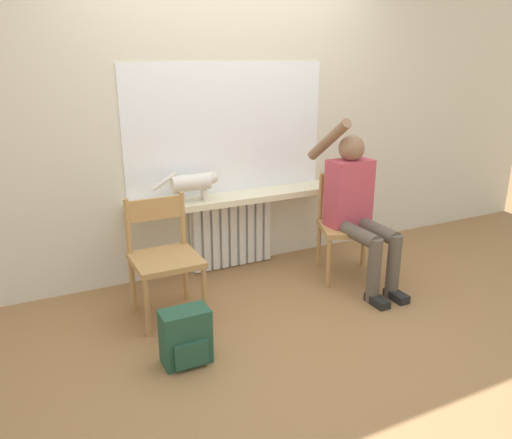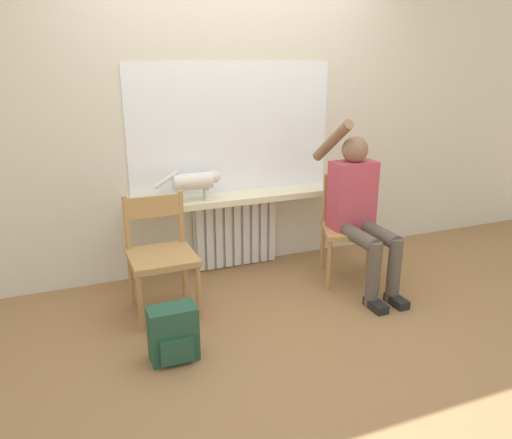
{
  "view_description": "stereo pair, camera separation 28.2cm",
  "coord_description": "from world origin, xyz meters",
  "px_view_note": "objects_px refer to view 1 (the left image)",
  "views": [
    {
      "loc": [
        -1.58,
        -2.51,
        1.73
      ],
      "look_at": [
        0.0,
        0.69,
        0.56
      ],
      "focal_mm": 35.0,
      "sensor_mm": 36.0,
      "label": 1
    },
    {
      "loc": [
        -1.32,
        -2.62,
        1.73
      ],
      "look_at": [
        0.0,
        0.69,
        0.56
      ],
      "focal_mm": 35.0,
      "sensor_mm": 36.0,
      "label": 2
    }
  ],
  "objects_px": {
    "person": "(357,204)",
    "cat": "(193,183)",
    "backpack": "(186,337)",
    "chair_left": "(164,256)",
    "chair_right": "(347,224)"
  },
  "relations": [
    {
      "from": "person",
      "to": "cat",
      "type": "height_order",
      "value": "person"
    },
    {
      "from": "backpack",
      "to": "chair_left",
      "type": "bearing_deg",
      "value": 83.9
    },
    {
      "from": "person",
      "to": "backpack",
      "type": "relative_size",
      "value": 3.84
    },
    {
      "from": "person",
      "to": "backpack",
      "type": "bearing_deg",
      "value": -162.59
    },
    {
      "from": "chair_left",
      "to": "chair_right",
      "type": "height_order",
      "value": "same"
    },
    {
      "from": "chair_right",
      "to": "person",
      "type": "bearing_deg",
      "value": -74.77
    },
    {
      "from": "chair_left",
      "to": "cat",
      "type": "xyz_separation_m",
      "value": [
        0.38,
        0.45,
        0.37
      ]
    },
    {
      "from": "person",
      "to": "backpack",
      "type": "xyz_separation_m",
      "value": [
        -1.57,
        -0.49,
        -0.48
      ]
    },
    {
      "from": "chair_left",
      "to": "cat",
      "type": "relative_size",
      "value": 1.57
    },
    {
      "from": "chair_left",
      "to": "person",
      "type": "bearing_deg",
      "value": -5.27
    },
    {
      "from": "chair_left",
      "to": "cat",
      "type": "height_order",
      "value": "cat"
    },
    {
      "from": "backpack",
      "to": "person",
      "type": "bearing_deg",
      "value": 17.41
    },
    {
      "from": "chair_left",
      "to": "chair_right",
      "type": "relative_size",
      "value": 1.0
    },
    {
      "from": "chair_left",
      "to": "person",
      "type": "height_order",
      "value": "person"
    },
    {
      "from": "chair_right",
      "to": "person",
      "type": "relative_size",
      "value": 0.64
    }
  ]
}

